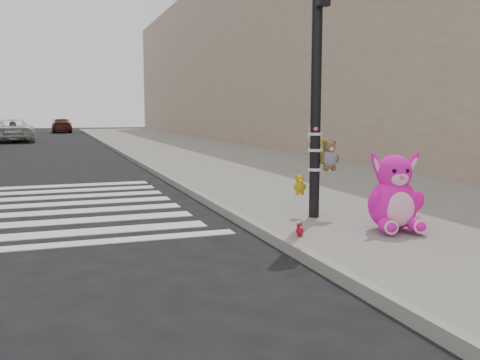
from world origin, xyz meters
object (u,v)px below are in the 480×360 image
object	(u,v)px
signal_pole	(318,114)
red_teddy	(299,230)
car_white_near	(13,131)
pink_bunny	(394,198)

from	to	relation	value
signal_pole	red_teddy	bearing A→B (deg)	-126.22
signal_pole	car_white_near	bearing A→B (deg)	102.24
signal_pole	pink_bunny	bearing A→B (deg)	-66.11
red_teddy	car_white_near	size ratio (longest dim) A/B	0.04
signal_pole	pink_bunny	world-z (taller)	signal_pole
pink_bunny	car_white_near	xyz separation A→B (m)	(-6.57, 28.99, 0.08)
signal_pole	red_teddy	world-z (taller)	signal_pole
signal_pole	pink_bunny	xyz separation A→B (m)	(0.55, -1.25, -1.15)
signal_pole	car_white_near	distance (m)	28.41
red_teddy	car_white_near	bearing A→B (deg)	90.16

